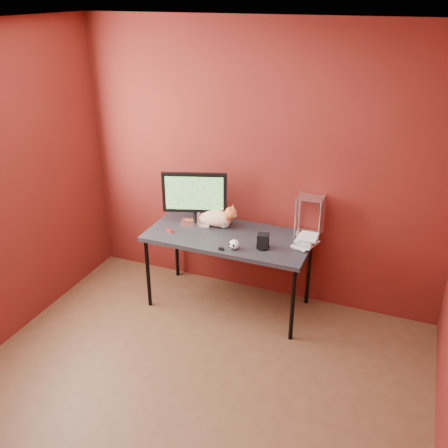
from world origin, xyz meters
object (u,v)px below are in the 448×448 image
at_px(skull_mug, 234,245).
at_px(speaker, 263,242).
at_px(cat, 215,217).
at_px(monitor, 195,196).
at_px(desk, 229,240).
at_px(book_stack, 302,189).

distance_m(skull_mug, speaker, 0.25).
bearing_deg(cat, monitor, -151.62).
bearing_deg(monitor, skull_mug, -50.41).
distance_m(cat, skull_mug, 0.51).
distance_m(desk, speaker, 0.40).
height_order(monitor, cat, monitor).
bearing_deg(skull_mug, monitor, 160.79).
bearing_deg(cat, book_stack, 6.02).
bearing_deg(skull_mug, book_stack, 45.73).
relative_size(monitor, cat, 1.10).
xyz_separation_m(skull_mug, book_stack, (0.49, 0.31, 0.47)).
height_order(desk, speaker, speaker).
height_order(cat, speaker, cat).
distance_m(monitor, speaker, 0.81).
height_order(cat, book_stack, book_stack).
xyz_separation_m(desk, speaker, (0.37, -0.13, 0.11)).
height_order(speaker, book_stack, book_stack).
bearing_deg(monitor, book_stack, -18.88).
bearing_deg(skull_mug, speaker, 39.03).
xyz_separation_m(desk, skull_mug, (0.14, -0.24, 0.10)).
bearing_deg(book_stack, monitor, 179.29).
distance_m(desk, cat, 0.28).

